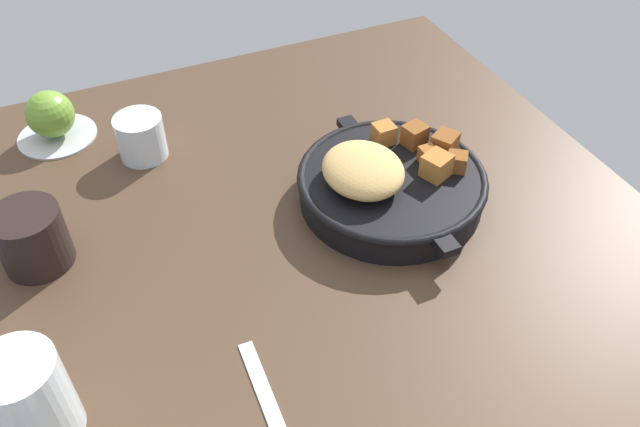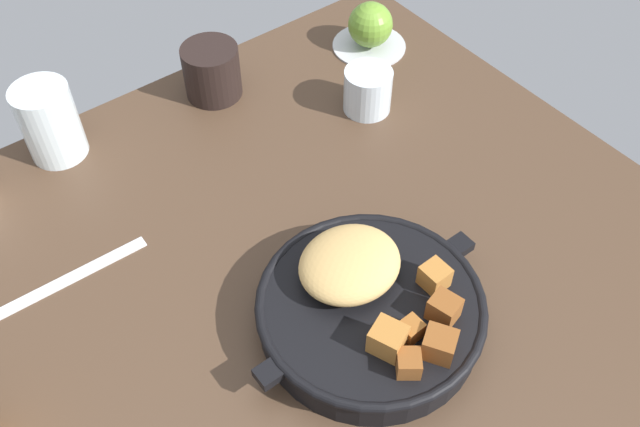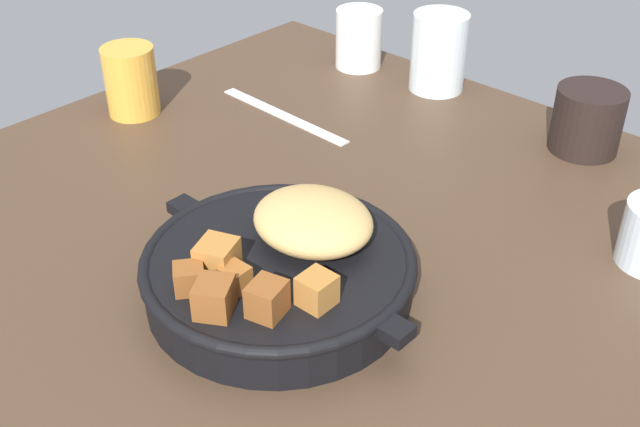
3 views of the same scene
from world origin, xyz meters
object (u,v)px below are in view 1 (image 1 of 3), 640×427
Objects in this scene: red_apple at (50,114)px; water_glass_tall at (30,399)px; cast_iron_skillet at (389,182)px; coffee_mug_dark at (32,238)px; water_glass_short at (141,137)px.

water_glass_tall reaches higher than red_apple.
coffee_mug_dark is (7.48, 44.68, 0.80)cm from cast_iron_skillet.
cast_iron_skillet is at bearing -99.50° from coffee_mug_dark.
red_apple is at bearing -11.73° from coffee_mug_dark.
cast_iron_skillet is 4.27× the size of water_glass_short.
coffee_mug_dark is (-15.89, 16.56, 0.69)cm from water_glass_short.
cast_iron_skillet is 36.56cm from water_glass_short.
water_glass_tall is at bearing 171.26° from red_apple.
cast_iron_skillet is 45.31cm from coffee_mug_dark.
water_glass_tall reaches higher than water_glass_short.
water_glass_tall reaches higher than cast_iron_skillet.
cast_iron_skillet is at bearing -130.24° from red_apple.
coffee_mug_dark reaches higher than water_glass_short.
coffee_mug_dark is at bearing 168.27° from red_apple.
coffee_mug_dark is at bearing -5.42° from water_glass_tall.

